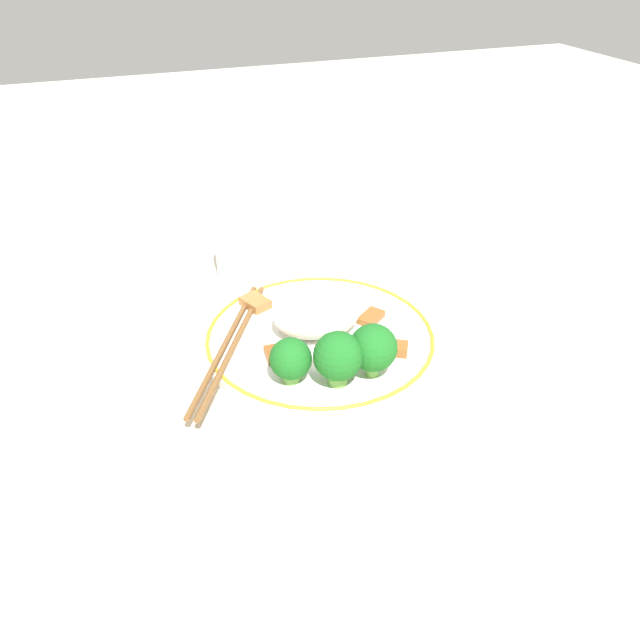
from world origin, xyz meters
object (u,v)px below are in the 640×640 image
(drinking_glass, at_px, (239,247))
(broccoli_back_right, at_px, (373,348))
(broccoli_back_center, at_px, (338,357))
(chopsticks, at_px, (229,345))
(plate, at_px, (320,339))
(broccoli_back_left, at_px, (291,360))

(drinking_glass, bearing_deg, broccoli_back_right, -75.45)
(broccoli_back_right, bearing_deg, drinking_glass, 104.55)
(broccoli_back_center, xyz_separation_m, chopsticks, (-0.09, 0.10, -0.03))
(broccoli_back_right, height_order, drinking_glass, drinking_glass)
(plate, height_order, chopsticks, chopsticks)
(plate, distance_m, drinking_glass, 0.20)
(broccoli_back_right, xyz_separation_m, chopsticks, (-0.13, 0.10, -0.03))
(broccoli_back_left, relative_size, broccoli_back_center, 0.83)
(plate, height_order, broccoli_back_right, broccoli_back_right)
(plate, bearing_deg, chopsticks, 173.47)
(chopsticks, bearing_deg, broccoli_back_right, -37.40)
(broccoli_back_right, bearing_deg, chopsticks, 142.60)
(broccoli_back_right, xyz_separation_m, drinking_glass, (-0.07, 0.27, -0.00))
(broccoli_back_left, relative_size, drinking_glass, 0.54)
(plate, height_order, drinking_glass, drinking_glass)
(broccoli_back_left, xyz_separation_m, chopsticks, (-0.05, 0.08, -0.02))
(broccoli_back_center, bearing_deg, broccoli_back_left, 155.27)
(broccoli_back_left, xyz_separation_m, broccoli_back_right, (0.08, -0.02, 0.01))
(plate, relative_size, broccoli_back_left, 5.29)
(plate, bearing_deg, broccoli_back_left, -129.79)
(drinking_glass, bearing_deg, plate, -76.42)
(broccoli_back_center, relative_size, broccoli_back_right, 1.01)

